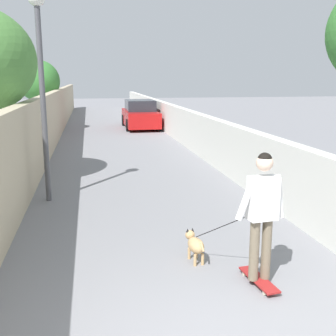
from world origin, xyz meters
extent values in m
plane|color=gray|center=(14.00, 0.00, 0.00)|extent=(80.00, 80.00, 0.00)
cube|color=tan|center=(12.00, 2.72, 1.07)|extent=(48.00, 0.30, 2.15)
cube|color=silver|center=(12.00, -2.72, 0.74)|extent=(48.00, 0.30, 1.47)
cylinder|color=#473523|center=(19.00, 3.66, 0.97)|extent=(0.21, 0.21, 1.94)
ellipsoid|color=#387A33|center=(19.00, 3.66, 2.58)|extent=(2.12, 2.12, 2.07)
cylinder|color=#4C4C51|center=(6.03, 2.17, 2.10)|extent=(0.12, 0.12, 4.21)
cube|color=maroon|center=(1.41, -0.98, 0.07)|extent=(0.82, 0.29, 0.02)
cylinder|color=beige|center=(1.68, -0.88, 0.03)|extent=(0.06, 0.04, 0.06)
cylinder|color=beige|center=(1.70, -1.02, 0.03)|extent=(0.06, 0.04, 0.06)
cylinder|color=beige|center=(1.12, -0.94, 0.03)|extent=(0.06, 0.04, 0.06)
cylinder|color=beige|center=(1.14, -1.08, 0.03)|extent=(0.06, 0.04, 0.06)
cylinder|color=#726651|center=(1.40, -0.89, 0.51)|extent=(0.14, 0.14, 0.84)
cylinder|color=#726651|center=(1.42, -1.07, 0.51)|extent=(0.14, 0.14, 0.84)
cube|color=white|center=(1.41, -0.98, 1.21)|extent=(0.26, 0.40, 0.58)
cylinder|color=white|center=(1.38, -0.74, 1.23)|extent=(0.12, 0.29, 0.58)
cylinder|color=white|center=(1.44, -1.22, 1.21)|extent=(0.11, 0.18, 0.59)
sphere|color=beige|center=(1.41, -0.98, 1.68)|extent=(0.22, 0.22, 0.22)
sphere|color=black|center=(1.41, -0.98, 1.72)|extent=(0.19, 0.19, 0.19)
ellipsoid|color=tan|center=(2.25, -0.32, 0.27)|extent=(0.42, 0.26, 0.22)
sphere|color=tan|center=(2.51, -0.29, 0.34)|extent=(0.15, 0.15, 0.15)
cone|color=black|center=(2.50, -0.25, 0.42)|extent=(0.06, 0.06, 0.06)
cone|color=black|center=(2.51, -0.33, 0.42)|extent=(0.06, 0.06, 0.06)
cylinder|color=tan|center=(2.37, -0.24, 0.09)|extent=(0.04, 0.04, 0.18)
cylinder|color=tan|center=(2.38, -0.36, 0.09)|extent=(0.04, 0.04, 0.18)
cylinder|color=tan|center=(2.11, -0.27, 0.09)|extent=(0.04, 0.04, 0.18)
cylinder|color=tan|center=(2.13, -0.39, 0.09)|extent=(0.04, 0.04, 0.18)
cylinder|color=tan|center=(2.00, -0.35, 0.35)|extent=(0.14, 0.04, 0.13)
cylinder|color=black|center=(1.83, -0.65, 0.73)|extent=(0.85, 0.68, 0.66)
cube|color=#B71414|center=(19.54, -1.57, 0.56)|extent=(4.36, 1.70, 0.80)
cube|color=#262B33|center=(19.54, -1.57, 1.24)|extent=(2.27, 1.50, 0.60)
cylinder|color=black|center=(20.89, -0.78, 0.32)|extent=(0.64, 0.22, 0.64)
cylinder|color=black|center=(20.89, -2.36, 0.32)|extent=(0.64, 0.22, 0.64)
cylinder|color=black|center=(18.19, -0.78, 0.32)|extent=(0.64, 0.22, 0.64)
cylinder|color=black|center=(18.19, -2.36, 0.32)|extent=(0.64, 0.22, 0.64)
camera|label=1|loc=(-3.45, 1.18, 2.74)|focal=44.56mm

